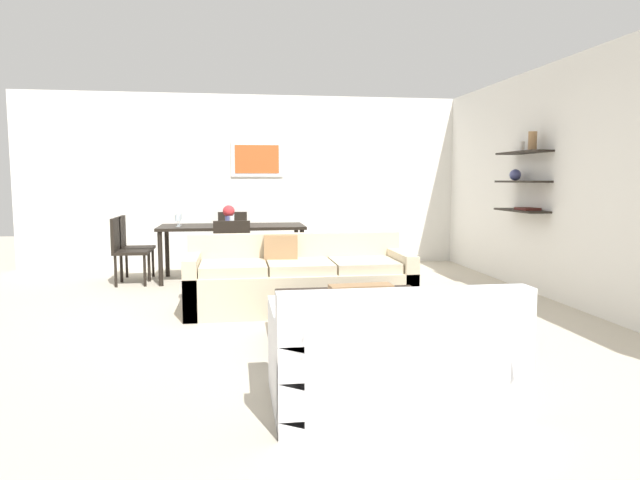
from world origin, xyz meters
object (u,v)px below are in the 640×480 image
at_px(candle_jar, 382,289).
at_px(wine_glass_left_near, 178,218).
at_px(dining_chair_head, 233,237).
at_px(centerpiece_vase, 229,214).
at_px(sofa_beige, 299,282).
at_px(dining_table, 232,230).
at_px(dining_chair_foot, 232,251).
at_px(dining_chair_left_near, 125,246).
at_px(wine_glass_head, 232,215).
at_px(decorative_bowl, 349,294).
at_px(wine_glass_left_far, 179,217).
at_px(loveseat_white, 389,358).
at_px(wine_glass_foot, 232,220).
at_px(apple_on_coffee_table, 317,295).
at_px(dining_chair_left_far, 130,243).
at_px(coffee_table, 354,319).

bearing_deg(candle_jar, wine_glass_left_near, 123.99).
height_order(dining_chair_head, wine_glass_left_near, wine_glass_left_near).
relative_size(wine_glass_left_near, centerpiece_vase, 0.57).
relative_size(sofa_beige, dining_table, 1.20).
relative_size(dining_chair_foot, wine_glass_left_near, 5.61).
height_order(dining_chair_left_near, wine_glass_head, wine_glass_head).
xyz_separation_m(decorative_bowl, wine_glass_left_far, (-1.69, 3.35, 0.44)).
height_order(dining_chair_left_near, wine_glass_left_near, wine_glass_left_near).
bearing_deg(candle_jar, wine_glass_head, 110.60).
xyz_separation_m(loveseat_white, dining_chair_head, (-0.97, 5.37, 0.21)).
bearing_deg(centerpiece_vase, wine_glass_foot, -82.26).
relative_size(apple_on_coffee_table, dining_table, 0.04).
distance_m(dining_chair_left_near, wine_glass_foot, 1.44).
height_order(candle_jar, dining_chair_head, dining_chair_head).
distance_m(loveseat_white, dining_chair_left_far, 5.29).
relative_size(coffee_table, apple_on_coffee_table, 18.13).
bearing_deg(centerpiece_vase, dining_chair_left_near, -173.77).
bearing_deg(coffee_table, dining_table, 108.02).
xyz_separation_m(dining_chair_head, wine_glass_left_near, (-0.72, -0.93, 0.36)).
distance_m(dining_chair_head, wine_glass_head, 0.59).
xyz_separation_m(decorative_bowl, apple_on_coffee_table, (-0.26, 0.05, -0.01)).
distance_m(loveseat_white, decorative_bowl, 1.31).
distance_m(apple_on_coffee_table, wine_glass_left_near, 3.44).
height_order(coffee_table, dining_table, dining_table).
distance_m(loveseat_white, dining_chair_head, 5.46).
distance_m(dining_table, wine_glass_foot, 0.40).
distance_m(dining_table, wine_glass_head, 0.41).
xyz_separation_m(sofa_beige, dining_table, (-0.71, 1.91, 0.39)).
height_order(dining_chair_left_far, dining_chair_head, same).
bearing_deg(centerpiece_vase, loveseat_white, -77.37).
relative_size(candle_jar, wine_glass_left_far, 0.53).
distance_m(dining_chair_foot, wine_glass_left_far, 1.23).
relative_size(decorative_bowl, dining_chair_head, 0.35).
distance_m(coffee_table, wine_glass_head, 3.76).
relative_size(apple_on_coffee_table, dining_chair_head, 0.08).
distance_m(coffee_table, dining_table, 3.38).
distance_m(loveseat_white, wine_glass_head, 5.04).
xyz_separation_m(coffee_table, dining_table, (-1.04, 3.18, 0.49)).
relative_size(sofa_beige, apple_on_coffee_table, 33.22).
bearing_deg(centerpiece_vase, coffee_table, -71.04).
relative_size(wine_glass_head, wine_glass_left_far, 1.07).
distance_m(candle_jar, dining_chair_foot, 2.61).
relative_size(loveseat_white, wine_glass_left_far, 8.71).
bearing_deg(loveseat_white, apple_on_coffee_table, 100.45).
height_order(sofa_beige, dining_table, sofa_beige).
distance_m(dining_chair_left_far, centerpiece_vase, 1.42).
bearing_deg(wine_glass_foot, wine_glass_left_near, 160.22).
bearing_deg(dining_chair_left_far, dining_chair_left_near, -90.00).
relative_size(sofa_beige, candle_jar, 27.01).
xyz_separation_m(loveseat_white, decorative_bowl, (0.01, 1.30, 0.13)).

